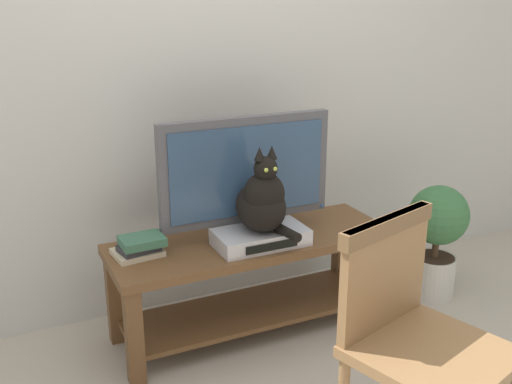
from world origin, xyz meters
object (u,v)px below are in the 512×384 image
at_px(tv_stand, 252,267).
at_px(media_box, 261,237).
at_px(tv, 246,174).
at_px(wooden_chair, 412,327).
at_px(book_stack, 140,247).
at_px(cat, 262,201).
at_px(potted_plant, 437,233).

height_order(tv_stand, media_box, media_box).
bearing_deg(tv, wooden_chair, -82.72).
height_order(wooden_chair, book_stack, wooden_chair).
xyz_separation_m(cat, potted_plant, (1.06, 0.01, -0.35)).
xyz_separation_m(media_box, book_stack, (-0.54, 0.12, 0.01)).
height_order(tv, media_box, tv).
distance_m(media_box, wooden_chair, 0.94).
bearing_deg(potted_plant, wooden_chair, -135.35).
xyz_separation_m(tv_stand, cat, (0.01, -0.10, 0.38)).
height_order(tv_stand, tv, tv).
height_order(media_box, potted_plant, potted_plant).
bearing_deg(media_box, tv, 92.33).
bearing_deg(potted_plant, cat, -179.62).
relative_size(tv_stand, wooden_chair, 1.53).
height_order(tv_stand, cat, cat).
bearing_deg(potted_plant, media_box, 179.57).
distance_m(cat, book_stack, 0.59).
bearing_deg(book_stack, wooden_chair, -57.26).
relative_size(cat, book_stack, 1.78).
distance_m(tv, potted_plant, 1.17).
xyz_separation_m(book_stack, potted_plant, (1.61, -0.13, -0.17)).
xyz_separation_m(tv, wooden_chair, (0.14, -1.08, -0.27)).
relative_size(tv, book_stack, 3.72).
xyz_separation_m(tv, book_stack, (-0.54, -0.03, -0.26)).
distance_m(tv, wooden_chair, 1.12).
bearing_deg(media_box, cat, -85.24).
distance_m(tv_stand, cat, 0.39).
height_order(tv_stand, potted_plant, potted_plant).
bearing_deg(wooden_chair, tv, 97.28).
bearing_deg(book_stack, tv, 2.90).
relative_size(wooden_chair, potted_plant, 1.40).
bearing_deg(tv_stand, tv, 89.97).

